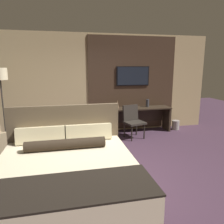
# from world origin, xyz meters

# --- Properties ---
(ground_plane) EXTENTS (16.00, 16.00, 0.00)m
(ground_plane) POSITION_xyz_m (0.00, 0.00, 0.00)
(ground_plane) COLOR #3D2838
(wall_back_tv_panel) EXTENTS (7.20, 0.09, 2.80)m
(wall_back_tv_panel) POSITION_xyz_m (0.19, 2.59, 1.40)
(wall_back_tv_panel) COLOR tan
(wall_back_tv_panel) RESTS_ON ground_plane
(bed) EXTENTS (1.99, 2.16, 1.22)m
(bed) POSITION_xyz_m (-0.73, -0.65, 0.34)
(bed) COLOR #33281E
(bed) RESTS_ON ground_plane
(desk) EXTENTS (2.11, 0.50, 0.72)m
(desk) POSITION_xyz_m (1.27, 2.32, 0.50)
(desk) COLOR #2D2319
(desk) RESTS_ON ground_plane
(tv) EXTENTS (0.98, 0.04, 0.55)m
(tv) POSITION_xyz_m (1.27, 2.52, 1.62)
(tv) COLOR black
(desk_chair) EXTENTS (0.60, 0.59, 0.88)m
(desk_chair) POSITION_xyz_m (1.06, 1.82, 0.52)
(desk_chair) COLOR #28231E
(desk_chair) RESTS_ON ground_plane
(floor_lamp) EXTENTS (0.34, 0.34, 1.87)m
(floor_lamp) POSITION_xyz_m (-2.18, 2.02, 1.58)
(floor_lamp) COLOR #282623
(floor_lamp) RESTS_ON ground_plane
(vase_tall) EXTENTS (0.08, 0.08, 0.24)m
(vase_tall) POSITION_xyz_m (0.77, 2.33, 0.84)
(vase_tall) COLOR #846647
(vase_tall) RESTS_ON desk
(vase_short) EXTENTS (0.09, 0.09, 0.22)m
(vase_short) POSITION_xyz_m (1.69, 2.36, 0.83)
(vase_short) COLOR #333338
(vase_short) RESTS_ON desk
(waste_bin) EXTENTS (0.22, 0.22, 0.28)m
(waste_bin) POSITION_xyz_m (2.58, 2.23, 0.14)
(waste_bin) COLOR gray
(waste_bin) RESTS_ON ground_plane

